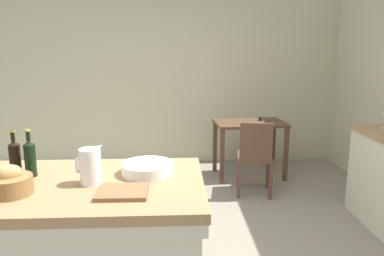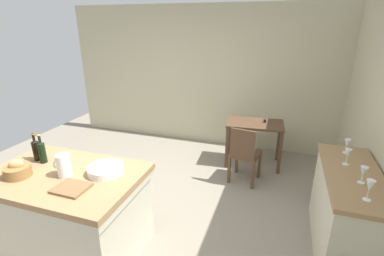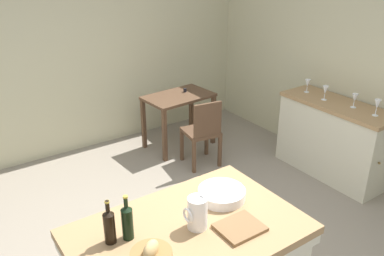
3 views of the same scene
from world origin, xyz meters
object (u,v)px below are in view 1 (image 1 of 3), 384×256
Objects in this scene: pitcher at (90,166)px; wine_bottle_amber at (15,157)px; cutting_board at (123,192)px; wash_bowl at (147,168)px; island_table at (87,243)px; wooden_chair at (255,156)px; wine_bottle_dark at (30,158)px; bread_basket at (11,184)px; writing_desk at (250,131)px.

wine_bottle_amber reaches higher than pitcher.
wine_bottle_amber is (-0.74, 0.36, 0.11)m from cutting_board.
island_table is at bearing -159.54° from wash_bowl.
wooden_chair is 2.61m from wine_bottle_dark.
cutting_board is 0.93× the size of wine_bottle_dark.
island_table is 0.62m from bread_basket.
bread_basket is 0.31m from wine_bottle_dark.
wash_bowl is 0.75m from wine_bottle_dark.
wine_bottle_dark is at bearing -136.60° from wooden_chair.
pitcher is at bearing 19.05° from bread_basket.
wine_bottle_amber reaches higher than island_table.
wine_bottle_dark is at bearing -179.29° from wash_bowl.
bread_basket is 0.84× the size of cutting_board.
wooden_chair is at bearing 52.98° from pitcher.
island_table is 0.66m from wine_bottle_dark.
writing_desk is at bearing 51.37° from wine_bottle_dark.
island_table is 2.41m from wooden_chair.
wine_bottle_dark is (0.00, 0.30, 0.06)m from bread_basket.
bread_basket is 0.80× the size of wine_bottle_amber.
wine_bottle_amber is (-0.52, 0.18, 0.01)m from pitcher.
wooden_chair is at bearing 43.40° from wine_bottle_dark.
island_table is at bearing 24.62° from bread_basket.
wine_bottle_dark is (-1.92, -2.41, 0.40)m from writing_desk.
pitcher is at bearing -153.39° from wash_bowl.
island_table is at bearing 143.66° from cutting_board.
wine_bottle_dark is at bearing -128.63° from writing_desk.
wine_bottle_dark is at bearing 89.23° from bread_basket.
cutting_board is at bearing -25.93° from wine_bottle_amber.
bread_basket reaches higher than wooden_chair.
wooden_chair is at bearing 47.88° from bread_basket.
pitcher reaches higher than wooden_chair.
wash_bowl is at bearing 26.61° from pitcher.
wine_bottle_amber reaches higher than cutting_board.
wash_bowl is (-1.18, -2.40, 0.31)m from writing_desk.
wash_bowl reaches higher than island_table.
wash_bowl is 0.86m from wine_bottle_amber.
wooden_chair is 2.46m from cutting_board.
bread_basket reaches higher than island_table.
pitcher is at bearing -20.92° from wine_bottle_dark.
pitcher is 0.45m from bread_basket.
wash_bowl is (0.39, 0.14, 0.45)m from island_table.
wine_bottle_amber reaches higher than bread_basket.
island_table is at bearing 155.76° from pitcher.
bread_basket is at bearing -72.69° from wine_bottle_amber.
wine_bottle_amber is at bearing 107.31° from bread_basket.
wash_bowl is at bearing -122.41° from wooden_chair.
pitcher is at bearing 141.17° from cutting_board.
cutting_board is at bearing -2.55° from bread_basket.
bread_basket is 0.35m from wine_bottle_amber.
wine_bottle_dark reaches higher than island_table.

